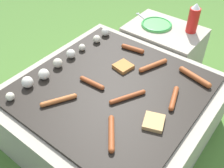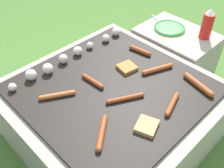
% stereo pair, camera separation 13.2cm
% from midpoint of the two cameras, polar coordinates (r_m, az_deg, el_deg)
% --- Properties ---
extents(ground_plane, '(14.00, 14.00, 0.00)m').
position_cam_midpoint_polar(ground_plane, '(1.60, -2.40, -10.35)').
color(ground_plane, '#47702D').
extents(grill, '(0.98, 0.98, 0.36)m').
position_cam_midpoint_polar(grill, '(1.47, -2.59, -6.05)').
color(grill, '#A89E8C').
rests_on(grill, ground_plane).
extents(side_ledge, '(0.37, 0.50, 0.36)m').
position_cam_midpoint_polar(side_ledge, '(1.93, 8.90, 7.07)').
color(side_ledge, '#A89E8C').
rests_on(side_ledge, ground_plane).
extents(sausage_back_left, '(0.18, 0.09, 0.03)m').
position_cam_midpoint_polar(sausage_back_left, '(1.46, 6.42, 3.94)').
color(sausage_back_left, '#A34C23').
rests_on(sausage_back_left, grill).
extents(sausage_front_center, '(0.16, 0.13, 0.03)m').
position_cam_midpoint_polar(sausage_front_center, '(1.12, -3.56, -10.83)').
color(sausage_front_center, '#93421E').
rests_on(sausage_front_center, grill).
extents(sausage_mid_right, '(0.03, 0.15, 0.03)m').
position_cam_midpoint_polar(sausage_mid_right, '(1.35, -7.20, 0.13)').
color(sausage_mid_right, '#93421E').
rests_on(sausage_mid_right, grill).
extents(sausage_back_center, '(0.05, 0.15, 0.03)m').
position_cam_midpoint_polar(sausage_back_center, '(1.58, 2.13, 7.60)').
color(sausage_back_center, '#93421E').
rests_on(sausage_back_center, grill).
extents(sausage_mid_left, '(0.16, 0.10, 0.02)m').
position_cam_midpoint_polar(sausage_mid_left, '(1.29, -14.43, -3.59)').
color(sausage_mid_left, '#B7602D').
rests_on(sausage_mid_left, grill).
extents(sausage_back_right, '(0.16, 0.07, 0.03)m').
position_cam_midpoint_polar(sausage_back_right, '(1.28, 10.48, -3.19)').
color(sausage_back_right, '#93421E').
rests_on(sausage_back_right, grill).
extents(sausage_front_left, '(0.18, 0.10, 0.02)m').
position_cam_midpoint_polar(sausage_front_left, '(1.26, 0.45, -2.97)').
color(sausage_front_left, '#93421E').
rests_on(sausage_front_left, grill).
extents(sausage_front_right, '(0.07, 0.20, 0.03)m').
position_cam_midpoint_polar(sausage_front_right, '(1.42, 15.06, 1.37)').
color(sausage_front_right, '#A34C23').
rests_on(sausage_front_right, grill).
extents(bread_slice_center, '(0.10, 0.10, 0.02)m').
position_cam_midpoint_polar(bread_slice_center, '(1.45, -0.15, 3.75)').
color(bread_slice_center, '#B27033').
rests_on(bread_slice_center, grill).
extents(bread_slice_right, '(0.12, 0.12, 0.02)m').
position_cam_midpoint_polar(bread_slice_right, '(1.17, 5.88, -8.38)').
color(bread_slice_right, tan).
rests_on(bread_slice_right, grill).
extents(mushroom_row, '(0.79, 0.08, 0.06)m').
position_cam_midpoint_polar(mushroom_row, '(1.50, -13.18, 4.97)').
color(mushroom_row, beige).
rests_on(mushroom_row, grill).
extents(plate_colorful, '(0.21, 0.21, 0.02)m').
position_cam_midpoint_polar(plate_colorful, '(1.86, 7.66, 12.67)').
color(plate_colorful, '#4CB24C').
rests_on(plate_colorful, side_ledge).
extents(condiment_bottle, '(0.07, 0.07, 0.20)m').
position_cam_midpoint_polar(condiment_bottle, '(1.79, 15.27, 13.49)').
color(condiment_bottle, red).
rests_on(condiment_bottle, side_ledge).
extents(fork_utensil, '(0.09, 0.19, 0.01)m').
position_cam_midpoint_polar(fork_utensil, '(1.93, 5.00, 13.98)').
color(fork_utensil, silver).
rests_on(fork_utensil, side_ledge).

